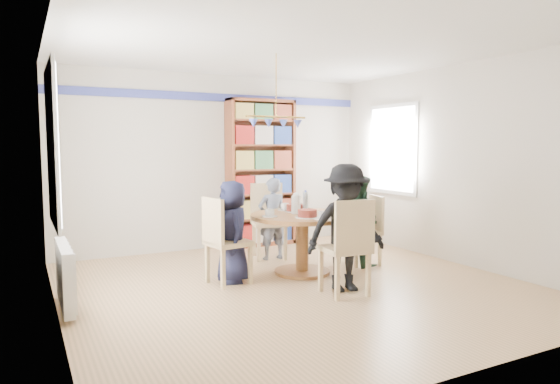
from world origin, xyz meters
TOP-DOWN VIEW (x-y plane):
  - ground at (0.00, 0.00)m, footprint 5.00×5.00m
  - room_shell at (-0.26, 0.87)m, footprint 5.00×5.00m
  - radiator at (-2.42, 0.30)m, footprint 0.12×1.00m
  - dining_table at (0.35, 0.46)m, footprint 1.30×1.30m
  - chair_left at (-0.73, 0.44)m, footprint 0.51×0.51m
  - chair_right at (1.40, 0.49)m, footprint 0.50×0.50m
  - chair_far at (0.39, 1.51)m, footprint 0.57×0.57m
  - chair_near at (0.30, -0.60)m, footprint 0.50×0.50m
  - person_left at (-0.57, 0.50)m, footprint 0.46×0.63m
  - person_right at (1.24, 0.49)m, footprint 0.56×0.67m
  - person_far at (0.37, 1.34)m, footprint 0.44×0.30m
  - person_near at (0.39, -0.41)m, footprint 0.98×0.66m
  - bookshelf at (0.67, 2.34)m, footprint 1.11×0.33m
  - tableware at (0.32, 0.49)m, footprint 1.10×1.10m

SIDE VIEW (x-z plane):
  - ground at x=0.00m, z-range 0.00..0.00m
  - radiator at x=-2.42m, z-range 0.05..0.65m
  - chair_right at x=1.40m, z-range 0.05..0.98m
  - dining_table at x=0.35m, z-range 0.18..0.93m
  - chair_left at x=-0.73m, z-range 0.05..1.07m
  - chair_near at x=0.30m, z-range 0.05..1.10m
  - person_far at x=0.37m, z-range 0.00..1.16m
  - chair_far at x=0.39m, z-range 0.05..1.12m
  - person_left at x=-0.57m, z-range 0.00..1.20m
  - person_right at x=1.24m, z-range 0.00..1.22m
  - person_near at x=0.39m, z-range 0.00..1.41m
  - tableware at x=0.32m, z-range 0.67..0.96m
  - bookshelf at x=0.67m, z-range -0.02..2.32m
  - room_shell at x=-0.26m, z-range -0.85..4.15m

